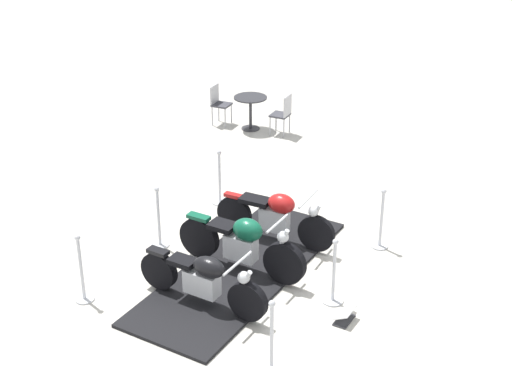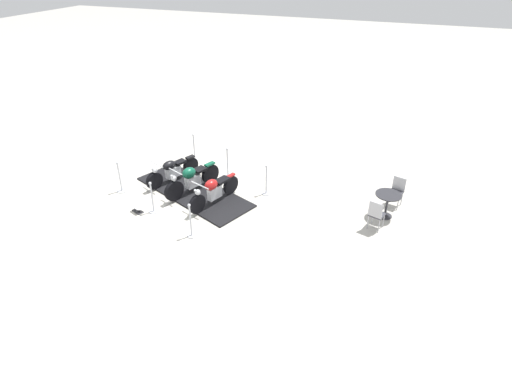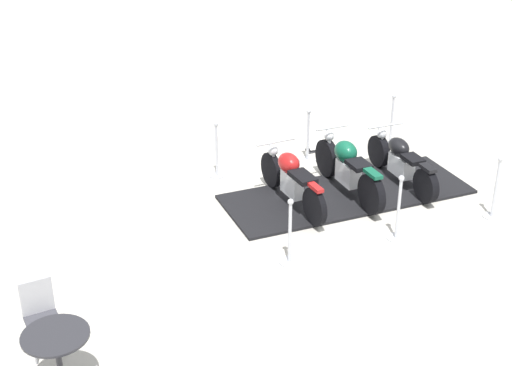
# 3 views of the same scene
# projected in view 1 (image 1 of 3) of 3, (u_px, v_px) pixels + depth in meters

# --- Properties ---
(ground_plane) EXTENTS (80.00, 80.00, 0.00)m
(ground_plane) POSITION_uv_depth(u_px,v_px,m) (241.00, 271.00, 11.60)
(ground_plane) COLOR beige
(display_platform) EXTENTS (3.11, 4.63, 0.05)m
(display_platform) POSITION_uv_depth(u_px,v_px,m) (241.00, 270.00, 11.59)
(display_platform) COLOR black
(display_platform) RESTS_ON ground_plane
(motorcycle_black) EXTENTS (2.05, 1.04, 0.89)m
(motorcycle_black) POSITION_uv_depth(u_px,v_px,m) (204.00, 279.00, 10.55)
(motorcycle_black) COLOR black
(motorcycle_black) RESTS_ON display_platform
(motorcycle_forest) EXTENTS (2.14, 1.01, 1.01)m
(motorcycle_forest) POSITION_uv_depth(u_px,v_px,m) (242.00, 243.00, 11.36)
(motorcycle_forest) COLOR black
(motorcycle_forest) RESTS_ON display_platform
(motorcycle_maroon) EXTENTS (2.08, 0.93, 0.93)m
(motorcycle_maroon) POSITION_uv_depth(u_px,v_px,m) (276.00, 215.00, 12.19)
(motorcycle_maroon) COLOR black
(motorcycle_maroon) RESTS_ON display_platform
(stanchion_right_mid) EXTENTS (0.33, 0.33, 1.06)m
(stanchion_right_mid) POSITION_uv_depth(u_px,v_px,m) (333.00, 282.00, 10.72)
(stanchion_right_mid) COLOR silver
(stanchion_right_mid) RESTS_ON ground_plane
(stanchion_right_front) EXTENTS (0.35, 0.35, 1.11)m
(stanchion_right_front) POSITION_uv_depth(u_px,v_px,m) (271.00, 351.00, 9.28)
(stanchion_right_front) COLOR silver
(stanchion_right_front) RESTS_ON ground_plane
(stanchion_right_rear) EXTENTS (0.29, 0.29, 1.08)m
(stanchion_right_rear) POSITION_uv_depth(u_px,v_px,m) (381.00, 226.00, 12.14)
(stanchion_right_rear) COLOR silver
(stanchion_right_rear) RESTS_ON ground_plane
(stanchion_left_rear) EXTENTS (0.31, 0.31, 1.07)m
(stanchion_left_rear) POSITION_uv_depth(u_px,v_px,m) (220.00, 186.00, 13.62)
(stanchion_left_rear) COLOR silver
(stanchion_left_rear) RESTS_ON ground_plane
(stanchion_left_mid) EXTENTS (0.31, 0.31, 1.11)m
(stanchion_left_mid) POSITION_uv_depth(u_px,v_px,m) (159.00, 226.00, 12.17)
(stanchion_left_mid) COLOR silver
(stanchion_left_mid) RESTS_ON ground_plane
(stanchion_left_front) EXTENTS (0.29, 0.29, 1.11)m
(stanchion_left_front) POSITION_uv_depth(u_px,v_px,m) (82.00, 277.00, 10.73)
(stanchion_left_front) COLOR silver
(stanchion_left_front) RESTS_ON ground_plane
(info_placard) EXTENTS (0.35, 0.43, 0.21)m
(info_placard) POSITION_uv_depth(u_px,v_px,m) (344.00, 317.00, 10.40)
(info_placard) COLOR #333338
(info_placard) RESTS_ON ground_plane
(cafe_table) EXTENTS (0.77, 0.77, 0.79)m
(cafe_table) POSITION_uv_depth(u_px,v_px,m) (250.00, 105.00, 16.97)
(cafe_table) COLOR #2D2D33
(cafe_table) RESTS_ON ground_plane
(cafe_chair_near_table) EXTENTS (0.50, 0.50, 0.95)m
(cafe_chair_near_table) POSITION_uv_depth(u_px,v_px,m) (283.00, 112.00, 16.67)
(cafe_chair_near_table) COLOR #B7B7BC
(cafe_chair_near_table) RESTS_ON ground_plane
(cafe_chair_across_table) EXTENTS (0.49, 0.49, 0.95)m
(cafe_chair_across_table) POSITION_uv_depth(u_px,v_px,m) (219.00, 102.00, 17.29)
(cafe_chair_across_table) COLOR #B7B7BC
(cafe_chair_across_table) RESTS_ON ground_plane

